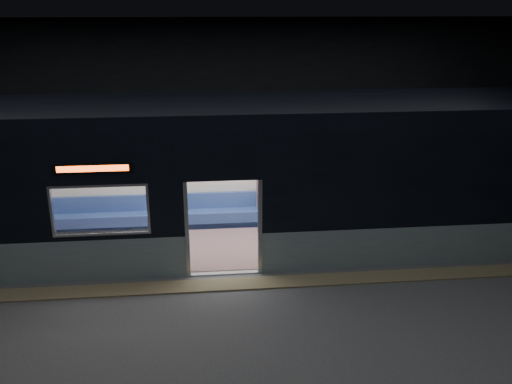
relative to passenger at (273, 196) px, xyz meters
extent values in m
cube|color=#47494C|center=(-1.35, -3.55, -0.81)|extent=(24.00, 14.00, 0.01)
cube|color=black|center=(-1.35, -3.55, 4.18)|extent=(24.00, 14.00, 0.04)
cube|color=black|center=(-1.35, 3.43, 1.70)|extent=(24.00, 0.04, 5.00)
cube|color=#8C7F59|center=(-1.35, -3.00, -0.79)|extent=(22.80, 0.50, 0.03)
cube|color=#899EA4|center=(3.50, -2.49, -0.35)|extent=(8.30, 0.12, 0.90)
cube|color=black|center=(3.50, -2.49, 1.25)|extent=(8.30, 0.12, 2.30)
cube|color=black|center=(-1.35, -2.49, 1.82)|extent=(1.40, 0.12, 1.15)
cube|color=#B7BABC|center=(-2.09, -2.49, 0.22)|extent=(0.08, 0.14, 2.05)
cube|color=#B7BABC|center=(-0.61, -2.49, 0.22)|extent=(0.08, 0.14, 2.05)
cube|color=black|center=(-3.80, -2.57, 1.59)|extent=(1.50, 0.04, 0.18)
cube|color=#FF4D14|center=(-3.80, -2.58, 1.59)|extent=(1.34, 0.03, 0.12)
cube|color=beige|center=(-1.35, 0.39, 0.80)|extent=(18.00, 0.12, 3.20)
cube|color=black|center=(-1.35, -1.05, 2.47)|extent=(18.00, 3.00, 0.15)
cube|color=#7F5C5D|center=(-1.35, -1.05, -0.78)|extent=(17.76, 2.76, 0.04)
cube|color=beige|center=(-1.35, -1.05, 1.55)|extent=(17.76, 2.76, 0.10)
cube|color=navy|center=(-1.35, 0.07, -0.56)|extent=(11.00, 0.48, 0.41)
cube|color=navy|center=(-1.35, 0.26, -0.15)|extent=(11.00, 0.10, 0.40)
cube|color=#805D68|center=(-4.65, -2.14, -0.56)|extent=(4.40, 0.48, 0.41)
cube|color=#805D68|center=(1.95, -2.14, -0.56)|extent=(4.40, 0.48, 0.41)
cylinder|color=silver|center=(-2.30, -2.18, 0.37)|extent=(0.04, 0.04, 2.26)
cylinder|color=silver|center=(-2.30, 0.08, 0.37)|extent=(0.04, 0.04, 2.26)
cylinder|color=silver|center=(-0.40, -2.18, 0.37)|extent=(0.04, 0.04, 2.26)
cylinder|color=silver|center=(-0.40, 0.08, 0.37)|extent=(0.04, 0.04, 2.26)
cylinder|color=silver|center=(-1.35, 0.03, 1.15)|extent=(11.00, 0.03, 0.03)
cube|color=black|center=(-0.10, -0.15, -0.27)|extent=(0.17, 0.47, 0.16)
cube|color=black|center=(0.10, -0.15, -0.27)|extent=(0.17, 0.47, 0.16)
cylinder|color=black|center=(-0.10, -0.37, -0.55)|extent=(0.11, 0.11, 0.43)
cylinder|color=black|center=(0.10, -0.37, -0.55)|extent=(0.11, 0.11, 0.43)
cube|color=#DF5D83|center=(0.00, 0.04, -0.25)|extent=(0.40, 0.22, 0.20)
cylinder|color=#DF5D83|center=(0.00, 0.07, 0.10)|extent=(0.44, 0.44, 0.52)
sphere|color=tan|center=(0.00, 0.05, 0.47)|extent=(0.21, 0.21, 0.21)
sphere|color=black|center=(0.00, 0.09, 0.51)|extent=(0.22, 0.22, 0.22)
cube|color=black|center=(0.04, -0.23, -0.12)|extent=(0.35, 0.32, 0.15)
cube|color=white|center=(3.65, 0.31, 0.65)|extent=(0.94, 0.03, 0.61)
camera|label=1|loc=(-1.75, -12.64, 4.49)|focal=38.00mm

